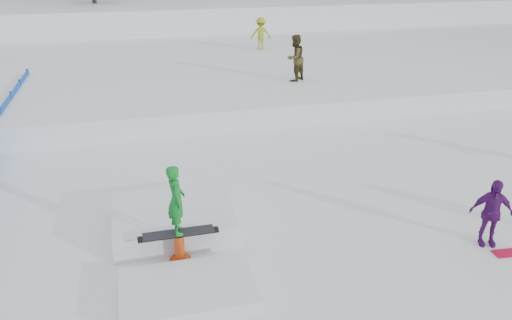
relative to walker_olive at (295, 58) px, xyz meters
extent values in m
plane|color=white|center=(-4.37, -10.46, -1.74)|extent=(120.00, 120.00, 0.00)
cube|color=white|center=(-4.37, 19.54, -0.54)|extent=(60.00, 14.00, 2.40)
cube|color=white|center=(-4.37, 5.54, -1.34)|extent=(50.00, 18.00, 0.80)
cylinder|color=black|center=(-10.87, -1.96, -1.19)|extent=(0.05, 0.05, 1.10)
cylinder|color=black|center=(-10.87, -0.06, -1.19)|extent=(0.05, 0.05, 1.10)
cylinder|color=black|center=(-10.87, 1.84, -1.19)|extent=(0.05, 0.05, 1.10)
cylinder|color=black|center=(-10.87, 3.74, -1.19)|extent=(0.05, 0.05, 1.10)
imported|color=#3E3517|center=(0.00, 0.00, 0.00)|extent=(1.16, 1.11, 1.88)
imported|color=#98A01C|center=(0.49, 7.11, -0.10)|extent=(1.21, 0.89, 1.69)
imported|color=#511467|center=(0.39, -11.66, -0.99)|extent=(0.96, 0.65, 1.51)
cube|color=white|center=(-6.03, -9.36, -1.47)|extent=(2.60, 2.20, 0.54)
cube|color=white|center=(-6.03, -11.86, -1.59)|extent=(2.40, 1.60, 0.30)
cylinder|color=#DB581F|center=(-6.03, -10.66, -1.71)|extent=(0.44, 0.44, 0.06)
cylinder|color=#DB581F|center=(-6.03, -10.66, -1.44)|extent=(0.20, 0.20, 0.60)
cube|color=black|center=(-6.03, -10.66, -1.11)|extent=(1.60, 0.16, 0.06)
cube|color=black|center=(-6.03, -10.66, -1.07)|extent=(1.40, 0.28, 0.03)
imported|color=#0E7F23|center=(-6.03, -10.66, -0.34)|extent=(0.34, 0.52, 1.42)
camera|label=1|loc=(-6.71, -19.29, 4.11)|focal=35.00mm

